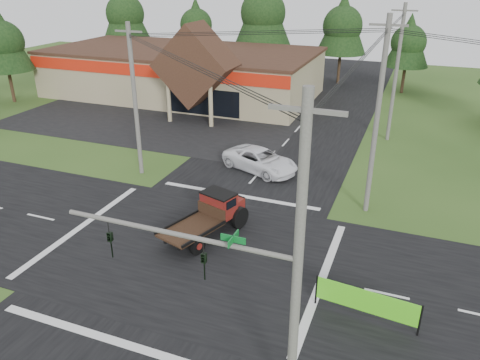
% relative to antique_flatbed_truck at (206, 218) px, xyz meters
% --- Properties ---
extents(ground, '(120.00, 120.00, 0.00)m').
position_rel_antique_flatbed_truck_xyz_m(ground, '(-0.14, -1.67, -1.15)').
color(ground, '#2E4D1B').
rests_on(ground, ground).
extents(road_ns, '(12.00, 120.00, 0.02)m').
position_rel_antique_flatbed_truck_xyz_m(road_ns, '(-0.14, -1.67, -1.14)').
color(road_ns, black).
rests_on(road_ns, ground).
extents(road_ew, '(120.00, 12.00, 0.02)m').
position_rel_antique_flatbed_truck_xyz_m(road_ew, '(-0.14, -1.67, -1.14)').
color(road_ew, black).
rests_on(road_ew, ground).
extents(parking_apron, '(28.00, 14.00, 0.02)m').
position_rel_antique_flatbed_truck_xyz_m(parking_apron, '(-14.14, 17.33, -1.14)').
color(parking_apron, black).
rests_on(parking_apron, ground).
extents(cvs_building, '(30.40, 18.20, 9.19)m').
position_rel_antique_flatbed_truck_xyz_m(cvs_building, '(-15.84, 27.90, 1.63)').
color(cvs_building, tan).
rests_on(cvs_building, ground).
extents(traffic_signal_mast, '(8.12, 0.24, 7.00)m').
position_rel_antique_flatbed_truck_xyz_m(traffic_signal_mast, '(5.68, -9.17, 3.27)').
color(traffic_signal_mast, '#595651').
rests_on(traffic_signal_mast, ground).
extents(utility_pole_nr, '(2.00, 0.30, 11.00)m').
position_rel_antique_flatbed_truck_xyz_m(utility_pole_nr, '(7.36, -9.17, 4.49)').
color(utility_pole_nr, '#595651').
rests_on(utility_pole_nr, ground).
extents(utility_pole_nw, '(2.00, 0.30, 10.50)m').
position_rel_antique_flatbed_truck_xyz_m(utility_pole_nw, '(-8.14, 6.33, 4.24)').
color(utility_pole_nw, '#595651').
rests_on(utility_pole_nw, ground).
extents(utility_pole_ne, '(2.00, 0.30, 11.50)m').
position_rel_antique_flatbed_truck_xyz_m(utility_pole_ne, '(7.86, 6.33, 4.74)').
color(utility_pole_ne, '#595651').
rests_on(utility_pole_ne, ground).
extents(utility_pole_n, '(2.00, 0.30, 11.20)m').
position_rel_antique_flatbed_truck_xyz_m(utility_pole_n, '(7.86, 20.33, 4.59)').
color(utility_pole_n, '#595651').
rests_on(utility_pole_n, ground).
extents(tree_row_a, '(6.72, 6.72, 12.12)m').
position_rel_antique_flatbed_truck_xyz_m(tree_row_a, '(-30.14, 38.33, 6.90)').
color(tree_row_a, '#332316').
rests_on(tree_row_a, ground).
extents(tree_row_b, '(5.60, 5.60, 10.10)m').
position_rel_antique_flatbed_truck_xyz_m(tree_row_b, '(-20.14, 40.33, 5.55)').
color(tree_row_b, '#332316').
rests_on(tree_row_b, ground).
extents(tree_row_c, '(7.28, 7.28, 13.13)m').
position_rel_antique_flatbed_truck_xyz_m(tree_row_c, '(-10.14, 39.33, 7.57)').
color(tree_row_c, '#332316').
rests_on(tree_row_c, ground).
extents(tree_row_d, '(6.16, 6.16, 11.11)m').
position_rel_antique_flatbed_truck_xyz_m(tree_row_d, '(-0.14, 40.33, 6.22)').
color(tree_row_d, '#332316').
rests_on(tree_row_d, ground).
extents(tree_row_e, '(5.04, 5.04, 9.09)m').
position_rel_antique_flatbed_truck_xyz_m(tree_row_e, '(7.86, 38.33, 4.88)').
color(tree_row_e, '#332316').
rests_on(tree_row_e, ground).
extents(tree_side_w, '(5.60, 5.60, 10.10)m').
position_rel_antique_flatbed_truck_xyz_m(tree_side_w, '(-32.14, 18.33, 5.55)').
color(tree_side_w, '#332316').
rests_on(tree_side_w, ground).
extents(antique_flatbed_truck, '(3.69, 5.89, 2.30)m').
position_rel_antique_flatbed_truck_xyz_m(antique_flatbed_truck, '(0.00, 0.00, 0.00)').
color(antique_flatbed_truck, '#5C1C0D').
rests_on(antique_flatbed_truck, ground).
extents(roadside_banner, '(4.43, 0.60, 1.51)m').
position_rel_antique_flatbed_truck_xyz_m(roadside_banner, '(9.12, -3.71, -0.39)').
color(roadside_banner, '#52CF1B').
rests_on(roadside_banner, ground).
extents(white_pickup, '(6.39, 4.66, 1.61)m').
position_rel_antique_flatbed_truck_xyz_m(white_pickup, '(-0.22, 9.86, -0.34)').
color(white_pickup, white).
rests_on(white_pickup, ground).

